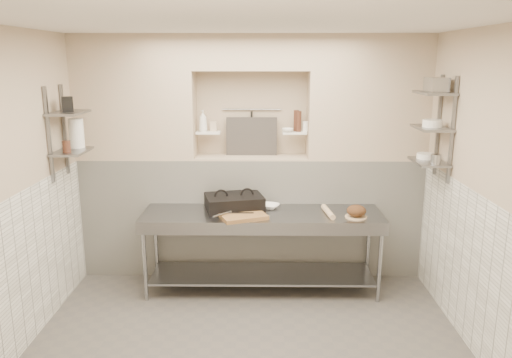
{
  "coord_description": "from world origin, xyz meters",
  "views": [
    {
      "loc": [
        0.12,
        -3.99,
        2.53
      ],
      "look_at": [
        0.06,
        0.9,
        1.35
      ],
      "focal_mm": 35.0,
      "sensor_mm": 36.0,
      "label": 1
    }
  ],
  "objects_px": {
    "bread_loaf": "(356,211)",
    "jug_left": "(76,133)",
    "bottle_soap": "(203,121)",
    "bowl_alcove": "(288,130)",
    "panini_press": "(234,203)",
    "rolling_pin": "(328,212)",
    "cutting_board": "(243,216)",
    "mixing_bowl": "(270,206)",
    "prep_table": "(262,236)"
  },
  "relations": [
    {
      "from": "jug_left",
      "to": "bottle_soap",
      "type": "bearing_deg",
      "value": 22.13
    },
    {
      "from": "bread_loaf",
      "to": "bottle_soap",
      "type": "height_order",
      "value": "bottle_soap"
    },
    {
      "from": "mixing_bowl",
      "to": "bread_loaf",
      "type": "relative_size",
      "value": 1.01
    },
    {
      "from": "bread_loaf",
      "to": "jug_left",
      "type": "distance_m",
      "value": 3.07
    },
    {
      "from": "cutting_board",
      "to": "mixing_bowl",
      "type": "height_order",
      "value": "mixing_bowl"
    },
    {
      "from": "panini_press",
      "to": "bread_loaf",
      "type": "distance_m",
      "value": 1.33
    },
    {
      "from": "rolling_pin",
      "to": "bottle_soap",
      "type": "xyz_separation_m",
      "value": [
        -1.39,
        0.6,
        0.91
      ]
    },
    {
      "from": "prep_table",
      "to": "panini_press",
      "type": "xyz_separation_m",
      "value": [
        -0.31,
        0.12,
        0.34
      ]
    },
    {
      "from": "panini_press",
      "to": "bowl_alcove",
      "type": "distance_m",
      "value": 1.05
    },
    {
      "from": "bread_loaf",
      "to": "bowl_alcove",
      "type": "bearing_deg",
      "value": 136.14
    },
    {
      "from": "cutting_board",
      "to": "bowl_alcove",
      "type": "bearing_deg",
      "value": 54.99
    },
    {
      "from": "prep_table",
      "to": "rolling_pin",
      "type": "distance_m",
      "value": 0.77
    },
    {
      "from": "bottle_soap",
      "to": "mixing_bowl",
      "type": "bearing_deg",
      "value": -26.2
    },
    {
      "from": "bread_loaf",
      "to": "jug_left",
      "type": "height_order",
      "value": "jug_left"
    },
    {
      "from": "rolling_pin",
      "to": "bottle_soap",
      "type": "bearing_deg",
      "value": 156.74
    },
    {
      "from": "cutting_board",
      "to": "mixing_bowl",
      "type": "distance_m",
      "value": 0.45
    },
    {
      "from": "rolling_pin",
      "to": "jug_left",
      "type": "relative_size",
      "value": 1.31
    },
    {
      "from": "rolling_pin",
      "to": "bottle_soap",
      "type": "height_order",
      "value": "bottle_soap"
    },
    {
      "from": "cutting_board",
      "to": "panini_press",
      "type": "bearing_deg",
      "value": 110.68
    },
    {
      "from": "panini_press",
      "to": "bottle_soap",
      "type": "xyz_separation_m",
      "value": [
        -0.38,
        0.44,
        0.85
      ]
    },
    {
      "from": "mixing_bowl",
      "to": "bread_loaf",
      "type": "distance_m",
      "value": 0.96
    },
    {
      "from": "cutting_board",
      "to": "jug_left",
      "type": "xyz_separation_m",
      "value": [
        -1.77,
        0.21,
        0.85
      ]
    },
    {
      "from": "prep_table",
      "to": "jug_left",
      "type": "height_order",
      "value": "jug_left"
    },
    {
      "from": "panini_press",
      "to": "bread_loaf",
      "type": "height_order",
      "value": "panini_press"
    },
    {
      "from": "panini_press",
      "to": "bread_loaf",
      "type": "relative_size",
      "value": 3.41
    },
    {
      "from": "bowl_alcove",
      "to": "bread_loaf",
      "type": "bearing_deg",
      "value": -43.86
    },
    {
      "from": "cutting_board",
      "to": "rolling_pin",
      "type": "relative_size",
      "value": 1.16
    },
    {
      "from": "panini_press",
      "to": "rolling_pin",
      "type": "height_order",
      "value": "panini_press"
    },
    {
      "from": "cutting_board",
      "to": "bowl_alcove",
      "type": "relative_size",
      "value": 3.47
    },
    {
      "from": "panini_press",
      "to": "mixing_bowl",
      "type": "bearing_deg",
      "value": -4.83
    },
    {
      "from": "cutting_board",
      "to": "bread_loaf",
      "type": "xyz_separation_m",
      "value": [
        1.19,
        0.03,
        0.05
      ]
    },
    {
      "from": "prep_table",
      "to": "rolling_pin",
      "type": "bearing_deg",
      "value": -3.44
    },
    {
      "from": "mixing_bowl",
      "to": "jug_left",
      "type": "bearing_deg",
      "value": -176.06
    },
    {
      "from": "panini_press",
      "to": "bowl_alcove",
      "type": "xyz_separation_m",
      "value": [
        0.6,
        0.42,
        0.75
      ]
    },
    {
      "from": "panini_press",
      "to": "jug_left",
      "type": "height_order",
      "value": "jug_left"
    },
    {
      "from": "bread_loaf",
      "to": "jug_left",
      "type": "relative_size",
      "value": 0.67
    },
    {
      "from": "bottle_soap",
      "to": "jug_left",
      "type": "xyz_separation_m",
      "value": [
        -1.28,
        -0.52,
        -0.07
      ]
    },
    {
      "from": "mixing_bowl",
      "to": "rolling_pin",
      "type": "distance_m",
      "value": 0.66
    },
    {
      "from": "cutting_board",
      "to": "bottle_soap",
      "type": "bearing_deg",
      "value": 123.65
    },
    {
      "from": "prep_table",
      "to": "bread_loaf",
      "type": "distance_m",
      "value": 1.06
    },
    {
      "from": "mixing_bowl",
      "to": "jug_left",
      "type": "height_order",
      "value": "jug_left"
    },
    {
      "from": "bottle_soap",
      "to": "bowl_alcove",
      "type": "distance_m",
      "value": 0.98
    },
    {
      "from": "bread_loaf",
      "to": "jug_left",
      "type": "xyz_separation_m",
      "value": [
        -2.96,
        0.18,
        0.79
      ]
    },
    {
      "from": "cutting_board",
      "to": "bread_loaf",
      "type": "height_order",
      "value": "bread_loaf"
    },
    {
      "from": "mixing_bowl",
      "to": "bread_loaf",
      "type": "xyz_separation_m",
      "value": [
        0.91,
        -0.32,
        0.05
      ]
    },
    {
      "from": "bottle_soap",
      "to": "panini_press",
      "type": "bearing_deg",
      "value": -49.49
    },
    {
      "from": "prep_table",
      "to": "mixing_bowl",
      "type": "height_order",
      "value": "mixing_bowl"
    },
    {
      "from": "mixing_bowl",
      "to": "bottle_soap",
      "type": "bearing_deg",
      "value": 153.8
    },
    {
      "from": "mixing_bowl",
      "to": "cutting_board",
      "type": "bearing_deg",
      "value": -129.65
    },
    {
      "from": "prep_table",
      "to": "bowl_alcove",
      "type": "bearing_deg",
      "value": 61.27
    }
  ]
}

